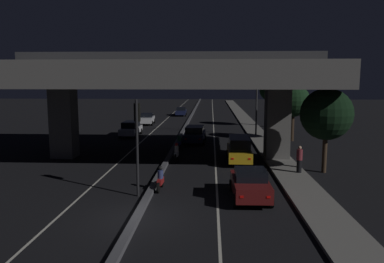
% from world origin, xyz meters
% --- Properties ---
extents(ground_plane, '(200.00, 200.00, 0.00)m').
position_xyz_m(ground_plane, '(0.00, 0.00, 0.00)').
color(ground_plane, black).
extents(lane_line_left_inner, '(0.12, 126.00, 0.00)m').
position_xyz_m(lane_line_left_inner, '(-3.63, 35.00, 0.00)').
color(lane_line_left_inner, beige).
rests_on(lane_line_left_inner, ground_plane).
extents(lane_line_right_inner, '(0.12, 126.00, 0.00)m').
position_xyz_m(lane_line_right_inner, '(3.63, 35.00, 0.00)').
color(lane_line_right_inner, beige).
rests_on(lane_line_right_inner, ground_plane).
extents(median_divider, '(0.37, 126.00, 0.22)m').
position_xyz_m(median_divider, '(0.00, 35.00, 0.11)').
color(median_divider, '#4C4C51').
rests_on(median_divider, ground_plane).
extents(sidewalk_right, '(2.16, 126.00, 0.16)m').
position_xyz_m(sidewalk_right, '(8.46, 28.00, 0.08)').
color(sidewalk_right, slate).
rests_on(sidewalk_right, ground_plane).
extents(elevated_overpass, '(23.76, 13.03, 8.26)m').
position_xyz_m(elevated_overpass, '(0.00, 12.95, 6.28)').
color(elevated_overpass, '#5B5956').
rests_on(elevated_overpass, ground_plane).
extents(traffic_light_left_of_median, '(0.30, 0.49, 5.15)m').
position_xyz_m(traffic_light_left_of_median, '(-0.58, 3.30, 3.51)').
color(traffic_light_left_of_median, black).
rests_on(traffic_light_left_of_median, ground_plane).
extents(street_lamp, '(2.03, 0.32, 7.79)m').
position_xyz_m(street_lamp, '(7.93, 24.89, 4.60)').
color(street_lamp, '#2D2D30').
rests_on(street_lamp, ground_plane).
extents(car_dark_red_lead, '(1.99, 3.99, 1.62)m').
position_xyz_m(car_dark_red_lead, '(5.32, 3.01, 0.81)').
color(car_dark_red_lead, '#591414').
rests_on(car_dark_red_lead, ground_plane).
extents(car_taxi_yellow_second, '(1.88, 4.53, 1.89)m').
position_xyz_m(car_taxi_yellow_second, '(5.40, 11.86, 0.99)').
color(car_taxi_yellow_second, gold).
rests_on(car_taxi_yellow_second, ground_plane).
extents(car_dark_blue_third, '(2.20, 4.49, 1.61)m').
position_xyz_m(car_dark_blue_third, '(1.70, 20.38, 0.84)').
color(car_dark_blue_third, '#141938').
rests_on(car_dark_blue_third, ground_plane).
extents(car_white_lead_oncoming, '(1.87, 4.76, 1.60)m').
position_xyz_m(car_white_lead_oncoming, '(-5.50, 24.35, 0.83)').
color(car_white_lead_oncoming, silver).
rests_on(car_white_lead_oncoming, ground_plane).
extents(car_white_second_oncoming, '(2.14, 4.34, 1.50)m').
position_xyz_m(car_white_second_oncoming, '(-5.57, 34.86, 0.79)').
color(car_white_second_oncoming, silver).
rests_on(car_white_second_oncoming, ground_plane).
extents(car_dark_blue_third_oncoming, '(1.94, 4.74, 1.38)m').
position_xyz_m(car_dark_blue_third_oncoming, '(-1.83, 47.64, 0.69)').
color(car_dark_blue_third_oncoming, '#141938').
rests_on(car_dark_blue_third_oncoming, ground_plane).
extents(motorcycle_red_filtering_near, '(0.34, 1.75, 1.37)m').
position_xyz_m(motorcycle_red_filtering_near, '(0.46, 4.39, 0.59)').
color(motorcycle_red_filtering_near, black).
rests_on(motorcycle_red_filtering_near, ground_plane).
extents(motorcycle_white_filtering_mid, '(0.34, 1.82, 1.41)m').
position_xyz_m(motorcycle_white_filtering_mid, '(0.68, 11.90, 0.60)').
color(motorcycle_white_filtering_mid, black).
rests_on(motorcycle_white_filtering_mid, ground_plane).
extents(motorcycle_blue_filtering_far, '(0.33, 1.95, 1.41)m').
position_xyz_m(motorcycle_blue_filtering_far, '(0.45, 16.93, 0.60)').
color(motorcycle_blue_filtering_far, black).
rests_on(motorcycle_blue_filtering_far, ground_plane).
extents(pedestrian_on_sidewalk, '(0.38, 0.38, 1.75)m').
position_xyz_m(pedestrian_on_sidewalk, '(9.02, 8.18, 1.03)').
color(pedestrian_on_sidewalk, black).
rests_on(pedestrian_on_sidewalk, sidewalk_right).
extents(roadside_tree_kerbside_near, '(3.41, 3.41, 5.62)m').
position_xyz_m(roadside_tree_kerbside_near, '(10.83, 8.90, 3.90)').
color(roadside_tree_kerbside_near, '#38281C').
rests_on(roadside_tree_kerbside_near, ground_plane).
extents(roadside_tree_kerbside_mid, '(3.29, 3.29, 5.73)m').
position_xyz_m(roadside_tree_kerbside_mid, '(11.41, 21.80, 4.05)').
color(roadside_tree_kerbside_mid, '#2D2116').
rests_on(roadside_tree_kerbside_mid, ground_plane).
extents(roadside_tree_kerbside_far, '(3.17, 3.17, 6.49)m').
position_xyz_m(roadside_tree_kerbside_far, '(11.04, 32.84, 4.82)').
color(roadside_tree_kerbside_far, '#38281C').
rests_on(roadside_tree_kerbside_far, ground_plane).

